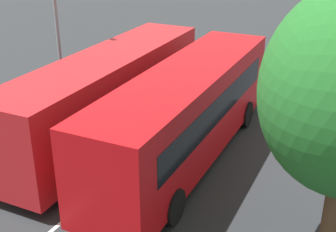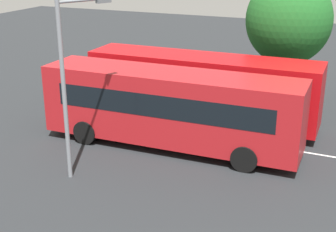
% 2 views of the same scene
% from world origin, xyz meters
% --- Properties ---
extents(ground_plane, '(72.89, 72.89, 0.00)m').
position_xyz_m(ground_plane, '(0.00, 0.00, 0.00)').
color(ground_plane, '#232628').
extents(bus_far_left, '(11.16, 2.66, 3.31)m').
position_xyz_m(bus_far_left, '(0.27, -1.59, 1.83)').
color(bus_far_left, '#B70C11').
rests_on(bus_far_left, ground).
extents(bus_center_left, '(11.16, 2.67, 3.31)m').
position_xyz_m(bus_center_left, '(0.52, 1.74, 1.83)').
color(bus_center_left, '#AD191E').
rests_on(bus_center_left, ground).
extents(pedestrian, '(0.40, 0.40, 1.80)m').
position_xyz_m(pedestrian, '(7.53, -2.39, 1.07)').
color(pedestrian, '#232833').
rests_on(pedestrian, ground).
extents(street_lamp, '(1.09, 2.03, 6.56)m').
position_xyz_m(street_lamp, '(2.73, 5.65, 3.81)').
color(street_lamp, gray).
rests_on(street_lamp, ground).
extents(lane_stripe_outer_left, '(15.28, 0.34, 0.01)m').
position_xyz_m(lane_stripe_outer_left, '(0.00, 0.00, 0.00)').
color(lane_stripe_outer_left, silver).
rests_on(lane_stripe_outer_left, ground).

